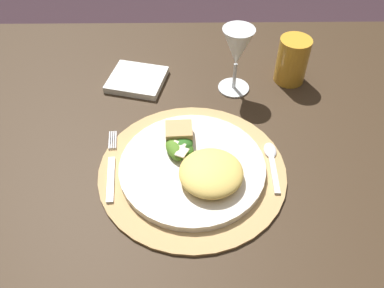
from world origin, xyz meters
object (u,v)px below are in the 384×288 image
at_px(fork, 111,168).
at_px(wine_glass, 237,50).
at_px(dinner_plate, 192,167).
at_px(dining_table, 230,189).
at_px(amber_tumbler, 292,60).
at_px(napkin, 137,80).
at_px(spoon, 272,159).

xyz_separation_m(fork, wine_glass, (0.24, 0.24, 0.09)).
bearing_deg(dinner_plate, dining_table, 28.79).
height_order(dinner_plate, amber_tumbler, amber_tumbler).
distance_m(fork, amber_tumbler, 0.46).
bearing_deg(napkin, wine_glass, -6.54).
height_order(dining_table, dinner_plate, dinner_plate).
height_order(dining_table, amber_tumbler, amber_tumbler).
xyz_separation_m(dinner_plate, amber_tumbler, (0.22, 0.27, 0.04)).
height_order(dinner_plate, wine_glass, wine_glass).
bearing_deg(dining_table, spoon, -17.76).
distance_m(dinner_plate, amber_tumbler, 0.35).
bearing_deg(dinner_plate, fork, 178.97).
bearing_deg(wine_glass, dining_table, -94.64).
bearing_deg(fork, napkin, 84.56).
bearing_deg(wine_glass, fork, -135.59).
relative_size(napkin, amber_tumbler, 1.15).
xyz_separation_m(fork, spoon, (0.29, 0.02, 0.00)).
xyz_separation_m(dinner_plate, spoon, (0.15, 0.02, -0.00)).
height_order(wine_glass, amber_tumbler, wine_glass).
distance_m(spoon, wine_glass, 0.24).
height_order(spoon, napkin, napkin).
bearing_deg(wine_glass, dinner_plate, -111.63).
bearing_deg(dining_table, fork, -169.76).
xyz_separation_m(dining_table, dinner_plate, (-0.08, -0.04, 0.12)).
bearing_deg(amber_tumbler, napkin, -178.90).
distance_m(dinner_plate, spoon, 0.15).
xyz_separation_m(dinner_plate, napkin, (-0.12, 0.26, -0.01)).
bearing_deg(dinner_plate, spoon, 8.40).
bearing_deg(amber_tumbler, dining_table, -122.34).
bearing_deg(amber_tumbler, dinner_plate, -129.47).
bearing_deg(dining_table, napkin, 132.29).
xyz_separation_m(dining_table, napkin, (-0.20, 0.22, 0.12)).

